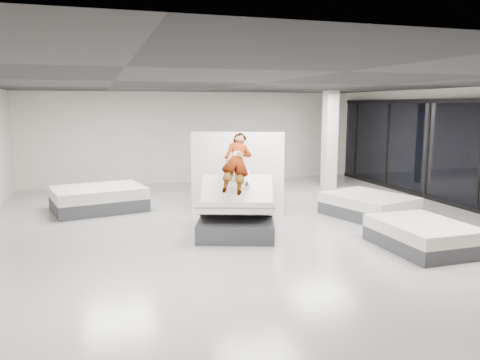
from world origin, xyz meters
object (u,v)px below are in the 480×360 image
Objects in this scene: flat_bed_right_far at (368,206)px; column at (330,140)px; flat_bed_right_near at (423,235)px; person at (237,172)px; flat_bed_left_far at (99,199)px; divider_panel at (237,174)px; remote at (247,184)px; hero_bed at (236,214)px.

column is at bearing 75.82° from flat_bed_right_far.
person is at bearing 140.36° from flat_bed_right_near.
person is 4.21m from flat_bed_left_far.
flat_bed_right_near is at bearing -32.26° from divider_panel.
remote reaches higher than flat_bed_left_far.
person is at bearing 122.15° from remote.
remote is at bearing -27.38° from hero_bed.
flat_bed_right_near is (2.99, -2.47, -1.02)m from person.
person is 4.01m from flat_bed_right_near.
person is 0.73× the size of divider_panel.
hero_bed is 0.71m from remote.
hero_bed is 0.97× the size of flat_bed_left_far.
flat_bed_right_far is 0.74× the size of column.
flat_bed_left_far is 0.80× the size of column.
hero_bed is 6.50m from column.
divider_panel is 3.34m from flat_bed_right_far.
person reaches higher than hero_bed.
hero_bed is 1.08× the size of divider_panel.
remote is 3.65m from flat_bed_right_near.
remote is 6.35m from column.
person is 6.12m from column.
divider_panel reaches higher than flat_bed_left_far.
remote is (0.20, -0.10, 0.67)m from hero_bed.
flat_bed_right_far is (3.53, 0.41, -0.13)m from hero_bed.
flat_bed_right_far is at bearing -23.14° from flat_bed_left_far.
flat_bed_right_far is at bearing 27.40° from remote.
flat_bed_right_near is 0.75× the size of flat_bed_left_far.
hero_bed is 1.49× the size of person.
divider_panel is 0.97× the size of flat_bed_right_far.
flat_bed_right_near is at bearing -17.03° from remote.
divider_panel is (0.37, 1.19, -0.23)m from person.
flat_bed_right_far is (3.33, 0.51, -0.80)m from remote.
flat_bed_right_far reaches higher than flat_bed_right_near.
flat_bed_right_near is (2.89, -2.07, -0.82)m from remote.
person is 0.52× the size of column.
person reaches higher than flat_bed_right_near.
flat_bed_left_far reaches higher than flat_bed_right_far.
divider_panel is (0.47, 1.49, 0.64)m from hero_bed.
divider_panel reaches higher than hero_bed.
divider_panel reaches higher than flat_bed_right_near.
flat_bed_right_near is at bearing -41.82° from flat_bed_left_far.
flat_bed_right_near is (2.62, -3.66, -0.78)m from divider_panel.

